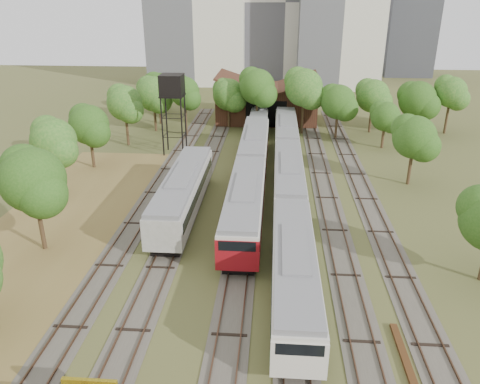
{
  "coord_description": "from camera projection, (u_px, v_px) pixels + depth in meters",
  "views": [
    {
      "loc": [
        0.4,
        -19.68,
        19.18
      ],
      "look_at": [
        -2.61,
        20.01,
        2.5
      ],
      "focal_mm": 35.0,
      "sensor_mm": 36.0,
      "label": 1
    }
  ],
  "objects": [
    {
      "name": "ground",
      "position": [
        260.0,
        376.0,
        25.54
      ],
      "size": [
        240.0,
        240.0,
        0.0
      ],
      "primitive_type": "plane",
      "color": "#475123",
      "rests_on": "ground"
    },
    {
      "name": "dry_grass_patch",
      "position": [
        18.0,
        280.0,
        34.15
      ],
      "size": [
        14.0,
        60.0,
        0.04
      ],
      "primitive_type": "cube",
      "color": "brown",
      "rests_on": "ground"
    },
    {
      "name": "tracks",
      "position": [
        262.0,
        196.0,
        48.57
      ],
      "size": [
        24.6,
        80.0,
        0.19
      ],
      "color": "#4C473D",
      "rests_on": "ground"
    },
    {
      "name": "railcar_red_set",
      "position": [
        250.0,
        172.0,
        49.13
      ],
      "size": [
        3.21,
        34.58,
        3.97
      ],
      "color": "black",
      "rests_on": "ground"
    },
    {
      "name": "railcar_green_set",
      "position": [
        289.0,
        179.0,
        47.79
      ],
      "size": [
        2.99,
        52.08,
        3.7
      ],
      "color": "black",
      "rests_on": "ground"
    },
    {
      "name": "railcar_rear",
      "position": [
        260.0,
        115.0,
        74.33
      ],
      "size": [
        2.68,
        16.08,
        3.31
      ],
      "color": "black",
      "rests_on": "ground"
    },
    {
      "name": "old_grey_coach",
      "position": [
        183.0,
        192.0,
        43.96
      ],
      "size": [
        3.18,
        18.0,
        3.94
      ],
      "color": "black",
      "rests_on": "ground"
    },
    {
      "name": "water_tower",
      "position": [
        172.0,
        87.0,
        58.74
      ],
      "size": [
        2.95,
        2.95,
        10.23
      ],
      "color": "black",
      "rests_on": "ground"
    },
    {
      "name": "rail_pile_far",
      "position": [
        407.0,
        365.0,
        26.22
      ],
      "size": [
        0.43,
        6.87,
        0.22
      ],
      "primitive_type": "cube",
      "color": "#4F2F16",
      "rests_on": "ground"
    },
    {
      "name": "maintenance_shed",
      "position": [
        267.0,
        102.0,
        77.81
      ],
      "size": [
        16.45,
        11.55,
        7.58
      ],
      "color": "#3C2016",
      "rests_on": "ground"
    },
    {
      "name": "tree_band_left",
      "position": [
        93.0,
        135.0,
        50.98
      ],
      "size": [
        8.23,
        73.86,
        8.61
      ],
      "color": "#382616",
      "rests_on": "ground"
    },
    {
      "name": "tree_band_far",
      "position": [
        302.0,
        94.0,
        69.05
      ],
      "size": [
        48.79,
        9.63,
        9.63
      ],
      "color": "#382616",
      "rests_on": "ground"
    },
    {
      "name": "tree_band_right",
      "position": [
        426.0,
        153.0,
        46.15
      ],
      "size": [
        5.07,
        36.63,
        7.66
      ],
      "color": "#382616",
      "rests_on": "ground"
    },
    {
      "name": "tower_centre",
      "position": [
        285.0,
        2.0,
        110.41
      ],
      "size": [
        20.0,
        18.0,
        36.0
      ],
      "primitive_type": "cube",
      "color": "beige",
      "rests_on": "ground"
    },
    {
      "name": "tower_far_right",
      "position": [
        410.0,
        18.0,
        118.92
      ],
      "size": [
        12.0,
        12.0,
        28.0
      ],
      "primitive_type": "cube",
      "color": "#3C3D43",
      "rests_on": "ground"
    }
  ]
}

